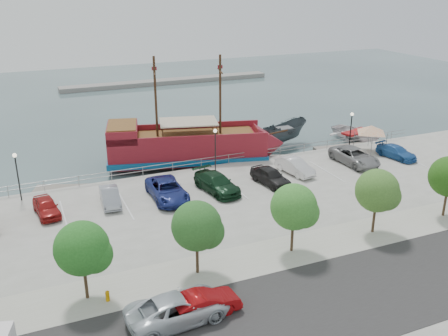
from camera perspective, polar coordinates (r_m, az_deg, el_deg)
name	(u,v)px	position (r m, az deg, el deg)	size (l,w,h in m)	color
ground	(243,205)	(44.36, 2.21, -4.29)	(160.00, 160.00, 0.00)	#35494C
street	(356,294)	(32.07, 14.88, -13.75)	(100.00, 8.00, 0.04)	#2B2828
sidewalk	(304,248)	(36.15, 9.09, -8.99)	(100.00, 4.00, 0.05)	#A9A593
seawall_railing	(211,161)	(50.38, -1.55, 0.76)	(50.00, 0.06, 1.00)	gray
far_shore	(168,82)	(96.99, -6.45, 9.80)	(40.00, 3.00, 0.80)	gray
pirate_ship	(200,146)	(53.39, -2.74, 2.50)	(19.66, 9.70, 12.17)	maroon
patrol_boat	(284,135)	(60.07, 6.88, 3.79)	(2.61, 6.95, 2.69)	#3E474C
speedboat	(356,135)	(63.92, 14.88, 3.67)	(4.76, 6.67, 1.38)	silver
dock_west	(71,190)	(49.24, -17.12, -2.37)	(6.70, 1.91, 0.38)	gray
dock_mid	(270,159)	(55.09, 5.32, 0.99)	(6.92, 1.98, 0.40)	gray
dock_east	(343,148)	(60.09, 13.47, 2.21)	(6.90, 1.97, 0.39)	gray
canopy_tent	(372,126)	(56.69, 16.55, 4.67)	(4.63, 4.63, 3.29)	slate
street_van	(179,308)	(28.70, -5.22, -15.65)	(2.71, 5.88, 1.64)	#B6BFC5
street_sedan	(202,304)	(29.04, -2.49, -15.29)	(1.55, 4.43, 1.46)	#980B0E
fire_hydrant	(107,296)	(31.02, -13.18, -14.01)	(0.26, 0.26, 0.74)	#CA8403
lamp_post_left	(17,168)	(45.25, -22.62, -0.04)	(0.36, 0.36, 4.28)	black
lamp_post_mid	(215,142)	(48.45, -1.01, 2.95)	(0.36, 0.36, 4.28)	black
lamp_post_right	(351,125)	(56.20, 14.33, 4.84)	(0.36, 0.36, 4.28)	black
tree_b	(85,250)	(30.03, -15.62, -8.99)	(3.30, 3.20, 5.00)	#473321
tree_c	(199,227)	(31.39, -2.85, -6.79)	(3.30, 3.20, 5.00)	#473321
tree_d	(296,208)	(34.17, 8.25, -4.58)	(3.30, 3.20, 5.00)	#473321
tree_e	(379,192)	(38.04, 17.33, -2.63)	(3.30, 3.20, 5.00)	#473321
parked_car_a	(46,207)	(42.55, -19.64, -4.20)	(1.66, 4.13, 1.41)	maroon
parked_car_b	(110,197)	(43.01, -12.90, -3.21)	(1.46, 4.18, 1.38)	#9598A3
parked_car_c	(167,190)	(43.15, -6.51, -2.52)	(2.72, 5.89, 1.64)	navy
parked_car_d	(217,183)	(44.35, -0.82, -1.74)	(2.25, 5.53, 1.60)	black
parked_car_e	(271,176)	(46.11, 5.34, -0.93)	(1.87, 4.65, 1.59)	black
parked_car_f	(295,166)	(48.92, 8.12, 0.19)	(1.57, 4.50, 1.48)	white
parked_car_g	(355,156)	(52.64, 14.69, 1.30)	(2.73, 5.92, 1.64)	gray
parked_car_h	(396,152)	(55.76, 19.10, 1.74)	(1.86, 4.58, 1.33)	#255BA3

